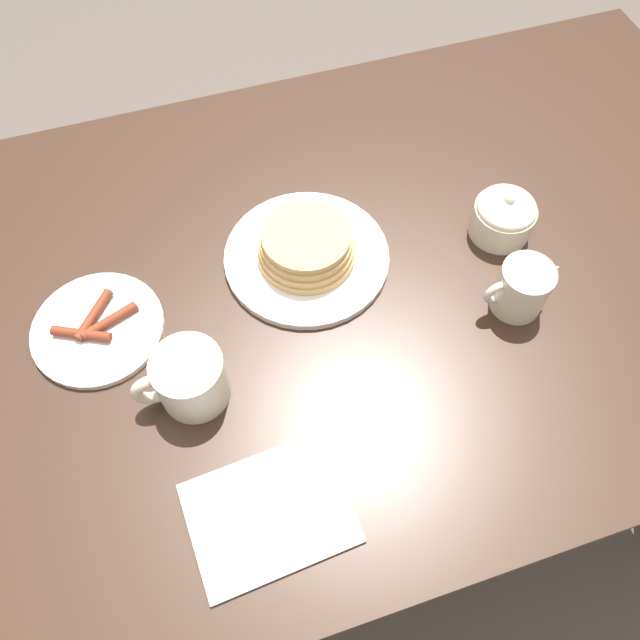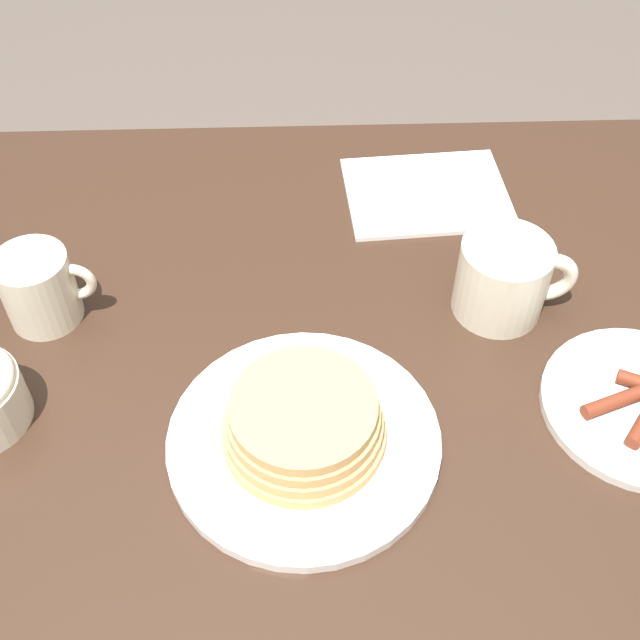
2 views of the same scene
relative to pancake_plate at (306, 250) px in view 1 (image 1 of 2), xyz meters
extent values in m
plane|color=#51473F|center=(-0.02, 0.05, -0.80)|extent=(8.00, 8.00, 0.00)
cube|color=#332116|center=(-0.02, 0.05, -0.04)|extent=(1.55, 0.91, 0.03)
cube|color=#332116|center=(-0.73, -0.35, -0.43)|extent=(0.07, 0.07, 0.75)
cylinder|color=white|center=(0.00, 0.00, -0.02)|extent=(0.25, 0.25, 0.01)
cylinder|color=tan|center=(0.00, 0.00, 0.00)|extent=(0.15, 0.15, 0.01)
cylinder|color=tan|center=(0.00, 0.00, 0.01)|extent=(0.14, 0.14, 0.01)
cylinder|color=tan|center=(0.00, 0.00, 0.02)|extent=(0.14, 0.14, 0.01)
cylinder|color=tan|center=(0.00, 0.00, 0.03)|extent=(0.13, 0.13, 0.01)
cylinder|color=silver|center=(0.32, 0.03, -0.02)|extent=(0.19, 0.19, 0.01)
cylinder|color=maroon|center=(0.30, 0.03, -0.01)|extent=(0.08, 0.04, 0.01)
cylinder|color=maroon|center=(0.34, 0.04, -0.01)|extent=(0.08, 0.05, 0.01)
cylinder|color=maroon|center=(0.32, 0.01, -0.01)|extent=(0.06, 0.07, 0.01)
cylinder|color=beige|center=(0.21, 0.16, 0.02)|extent=(0.09, 0.09, 0.08)
torus|color=beige|center=(0.25, 0.16, 0.02)|extent=(0.06, 0.01, 0.06)
cylinder|color=brown|center=(0.21, 0.16, 0.05)|extent=(0.08, 0.08, 0.00)
cylinder|color=beige|center=(-0.27, 0.17, 0.02)|extent=(0.07, 0.07, 0.08)
cone|color=beige|center=(-0.30, 0.17, 0.05)|extent=(0.04, 0.03, 0.04)
torus|color=beige|center=(-0.23, 0.17, 0.03)|extent=(0.05, 0.01, 0.05)
cylinder|color=beige|center=(-0.30, 0.04, 0.00)|extent=(0.09, 0.09, 0.05)
ellipsoid|color=beige|center=(-0.30, 0.04, 0.03)|extent=(0.09, 0.09, 0.03)
sphere|color=beige|center=(-0.30, 0.04, 0.05)|extent=(0.02, 0.02, 0.02)
cube|color=white|center=(0.16, 0.35, -0.02)|extent=(0.20, 0.16, 0.01)
camera|label=1|loc=(0.15, 0.54, 0.75)|focal=35.00mm
camera|label=2|loc=(0.00, -0.40, 0.60)|focal=45.00mm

